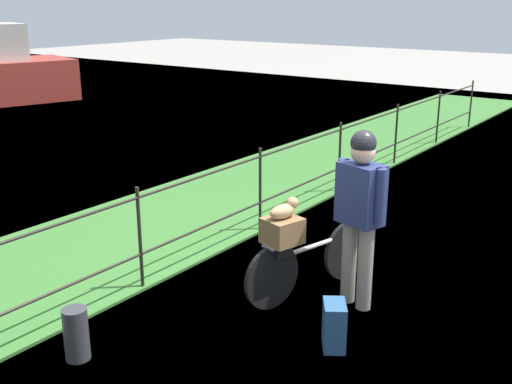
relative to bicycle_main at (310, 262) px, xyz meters
name	(u,v)px	position (x,y,z in m)	size (l,w,h in m)	color
ground_plane	(351,301)	(0.08, -0.42, -0.33)	(60.00, 60.00, 0.00)	gray
grass_strip	(137,233)	(0.08, 2.54, -0.32)	(27.00, 2.40, 0.03)	#38702D
iron_fence	(207,204)	(0.08, 1.39, 0.29)	(18.04, 0.04, 1.06)	#28231E
bicycle_main	(310,262)	(0.00, 0.00, 0.00)	(1.60, 0.46, 0.62)	black
wooden_crate	(282,231)	(-0.36, 0.09, 0.41)	(0.32, 0.30, 0.24)	brown
terrier_dog	(285,210)	(-0.33, 0.09, 0.61)	(0.32, 0.21, 0.18)	tan
cyclist_person	(360,204)	(0.05, -0.48, 0.67)	(0.35, 0.53, 1.68)	gray
backpack_on_paving	(334,325)	(-0.73, -0.69, -0.13)	(0.28, 0.18, 0.40)	#28517A
mooring_bollard	(76,334)	(-2.10, 0.89, -0.11)	(0.20, 0.20, 0.44)	#38383D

